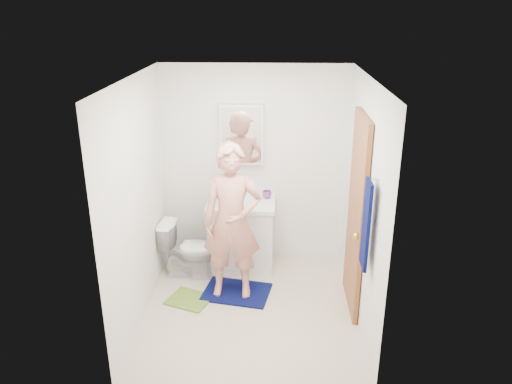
% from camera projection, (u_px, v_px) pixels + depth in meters
% --- Properties ---
extents(floor, '(2.20, 2.40, 0.02)m').
position_uv_depth(floor, '(250.00, 309.00, 5.28)').
color(floor, beige).
rests_on(floor, ground).
extents(ceiling, '(2.20, 2.40, 0.02)m').
position_uv_depth(ceiling, '(249.00, 77.00, 4.42)').
color(ceiling, white).
rests_on(ceiling, ground).
extents(wall_back, '(2.20, 0.02, 2.40)m').
position_uv_depth(wall_back, '(255.00, 165.00, 5.98)').
color(wall_back, white).
rests_on(wall_back, ground).
extents(wall_front, '(2.20, 0.02, 2.40)m').
position_uv_depth(wall_front, '(241.00, 265.00, 3.72)').
color(wall_front, white).
rests_on(wall_front, ground).
extents(wall_left, '(0.02, 2.40, 2.40)m').
position_uv_depth(wall_left, '(137.00, 202.00, 4.89)').
color(wall_left, white).
rests_on(wall_left, ground).
extents(wall_right, '(0.02, 2.40, 2.40)m').
position_uv_depth(wall_right, '(364.00, 205.00, 4.81)').
color(wall_right, white).
rests_on(wall_right, ground).
extents(vanity_cabinet, '(0.75, 0.55, 0.80)m').
position_uv_depth(vanity_cabinet, '(241.00, 236.00, 5.99)').
color(vanity_cabinet, white).
rests_on(vanity_cabinet, floor).
extents(countertop, '(0.79, 0.59, 0.05)m').
position_uv_depth(countertop, '(241.00, 203.00, 5.84)').
color(countertop, white).
rests_on(countertop, vanity_cabinet).
extents(sink_basin, '(0.40, 0.40, 0.03)m').
position_uv_depth(sink_basin, '(241.00, 202.00, 5.84)').
color(sink_basin, white).
rests_on(sink_basin, countertop).
extents(faucet, '(0.03, 0.03, 0.12)m').
position_uv_depth(faucet, '(242.00, 191.00, 5.98)').
color(faucet, silver).
rests_on(faucet, countertop).
extents(medicine_cabinet, '(0.50, 0.12, 0.70)m').
position_uv_depth(medicine_cabinet, '(242.00, 134.00, 5.78)').
color(medicine_cabinet, white).
rests_on(medicine_cabinet, wall_back).
extents(mirror_panel, '(0.46, 0.01, 0.66)m').
position_uv_depth(mirror_panel, '(241.00, 136.00, 5.72)').
color(mirror_panel, white).
rests_on(mirror_panel, wall_back).
extents(door, '(0.05, 0.80, 2.05)m').
position_uv_depth(door, '(356.00, 216.00, 5.01)').
color(door, '#A2592C').
rests_on(door, ground).
extents(door_knob, '(0.07, 0.07, 0.07)m').
position_uv_depth(door_knob, '(356.00, 236.00, 4.74)').
color(door_knob, gold).
rests_on(door_knob, door).
extents(towel, '(0.03, 0.24, 0.80)m').
position_uv_depth(towel, '(366.00, 225.00, 4.26)').
color(towel, '#070C43').
rests_on(towel, wall_right).
extents(towel_hook, '(0.06, 0.02, 0.02)m').
position_uv_depth(towel_hook, '(375.00, 179.00, 4.11)').
color(towel_hook, silver).
rests_on(towel_hook, wall_right).
extents(toilet, '(0.69, 0.43, 0.67)m').
position_uv_depth(toilet, '(189.00, 249.00, 5.82)').
color(toilet, white).
rests_on(toilet, floor).
extents(bath_mat, '(0.80, 0.63, 0.02)m').
position_uv_depth(bath_mat, '(237.00, 292.00, 5.55)').
color(bath_mat, '#070C43').
rests_on(bath_mat, floor).
extents(green_rug, '(0.54, 0.50, 0.02)m').
position_uv_depth(green_rug, '(189.00, 299.00, 5.41)').
color(green_rug, olive).
rests_on(green_rug, floor).
extents(soap_dispenser, '(0.12, 0.12, 0.21)m').
position_uv_depth(soap_dispenser, '(224.00, 195.00, 5.73)').
color(soap_dispenser, '#B55467').
rests_on(soap_dispenser, countertop).
extents(toothbrush_cup, '(0.11, 0.11, 0.09)m').
position_uv_depth(toothbrush_cup, '(267.00, 194.00, 5.92)').
color(toothbrush_cup, '#7B3C84').
rests_on(toothbrush_cup, countertop).
extents(man, '(0.63, 0.42, 1.70)m').
position_uv_depth(man, '(232.00, 222.00, 5.22)').
color(man, tan).
rests_on(man, bath_mat).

